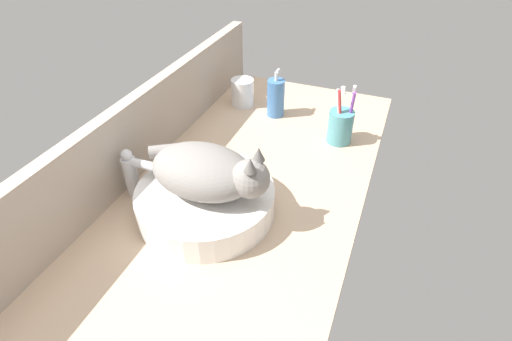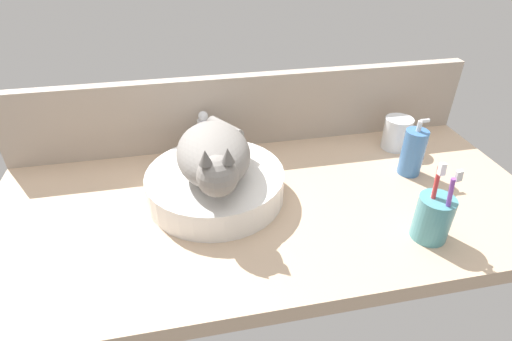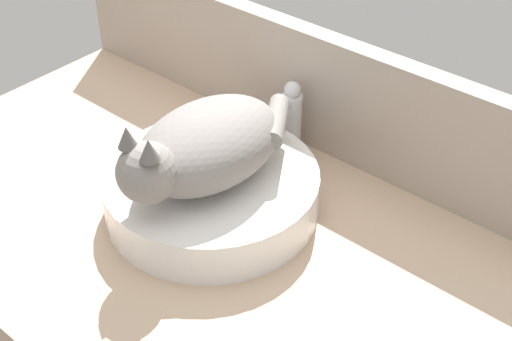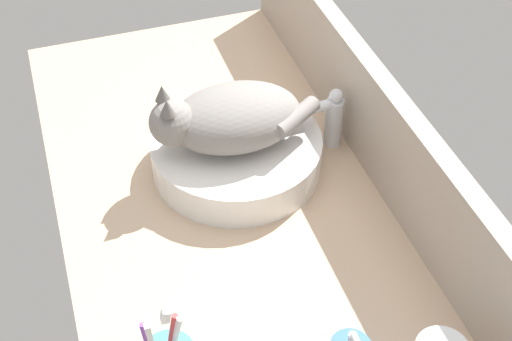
{
  "view_description": "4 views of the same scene",
  "coord_description": "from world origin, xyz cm",
  "px_view_note": "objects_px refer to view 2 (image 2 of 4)",
  "views": [
    {
      "loc": [
        -74.96,
        -33.6,
        67.74
      ],
      "look_at": [
        -1.81,
        -4.83,
        8.05
      ],
      "focal_mm": 28.0,
      "sensor_mm": 36.0,
      "label": 1
    },
    {
      "loc": [
        -17.87,
        -75.27,
        60.35
      ],
      "look_at": [
        -2.11,
        3.22,
        7.05
      ],
      "focal_mm": 28.0,
      "sensor_mm": 36.0,
      "label": 2
    },
    {
      "loc": [
        48.64,
        -56.65,
        73.55
      ],
      "look_at": [
        -3.38,
        4.73,
        11.61
      ],
      "focal_mm": 50.0,
      "sensor_mm": 36.0,
      "label": 3
    },
    {
      "loc": [
        87.22,
        -24.76,
        97.0
      ],
      "look_at": [
        -0.29,
        4.34,
        9.34
      ],
      "focal_mm": 50.0,
      "sensor_mm": 36.0,
      "label": 4
    }
  ],
  "objects_px": {
    "toothbrush_cup": "(433,217)",
    "water_glass": "(396,135)",
    "faucet": "(205,134)",
    "soap_dispenser": "(413,152)",
    "sink_basin": "(216,185)",
    "cat": "(214,155)"
  },
  "relations": [
    {
      "from": "water_glass",
      "to": "soap_dispenser",
      "type": "bearing_deg",
      "value": -101.89
    },
    {
      "from": "sink_basin",
      "to": "cat",
      "type": "relative_size",
      "value": 1.03
    },
    {
      "from": "sink_basin",
      "to": "toothbrush_cup",
      "type": "xyz_separation_m",
      "value": [
        0.44,
        -0.23,
        0.02
      ]
    },
    {
      "from": "cat",
      "to": "water_glass",
      "type": "distance_m",
      "value": 0.58
    },
    {
      "from": "toothbrush_cup",
      "to": "faucet",
      "type": "bearing_deg",
      "value": 135.8
    },
    {
      "from": "sink_basin",
      "to": "cat",
      "type": "xyz_separation_m",
      "value": [
        0.0,
        -0.01,
        0.09
      ]
    },
    {
      "from": "soap_dispenser",
      "to": "sink_basin",
      "type": "bearing_deg",
      "value": -179.61
    },
    {
      "from": "cat",
      "to": "faucet",
      "type": "bearing_deg",
      "value": 91.58
    },
    {
      "from": "cat",
      "to": "water_glass",
      "type": "relative_size",
      "value": 3.41
    },
    {
      "from": "faucet",
      "to": "soap_dispenser",
      "type": "height_order",
      "value": "soap_dispenser"
    },
    {
      "from": "soap_dispenser",
      "to": "water_glass",
      "type": "height_order",
      "value": "soap_dispenser"
    },
    {
      "from": "toothbrush_cup",
      "to": "sink_basin",
      "type": "bearing_deg",
      "value": 151.76
    },
    {
      "from": "toothbrush_cup",
      "to": "water_glass",
      "type": "xyz_separation_m",
      "value": [
        0.11,
        0.37,
        -0.01
      ]
    },
    {
      "from": "faucet",
      "to": "soap_dispenser",
      "type": "relative_size",
      "value": 0.85
    },
    {
      "from": "toothbrush_cup",
      "to": "water_glass",
      "type": "relative_size",
      "value": 1.98
    },
    {
      "from": "faucet",
      "to": "toothbrush_cup",
      "type": "xyz_separation_m",
      "value": [
        0.44,
        -0.43,
        -0.02
      ]
    },
    {
      "from": "faucet",
      "to": "sink_basin",
      "type": "bearing_deg",
      "value": -88.42
    },
    {
      "from": "toothbrush_cup",
      "to": "water_glass",
      "type": "height_order",
      "value": "toothbrush_cup"
    },
    {
      "from": "faucet",
      "to": "water_glass",
      "type": "height_order",
      "value": "faucet"
    },
    {
      "from": "sink_basin",
      "to": "faucet",
      "type": "xyz_separation_m",
      "value": [
        -0.01,
        0.2,
        0.04
      ]
    },
    {
      "from": "water_glass",
      "to": "sink_basin",
      "type": "bearing_deg",
      "value": -166.04
    },
    {
      "from": "sink_basin",
      "to": "soap_dispenser",
      "type": "relative_size",
      "value": 2.09
    }
  ]
}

